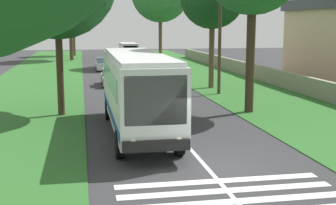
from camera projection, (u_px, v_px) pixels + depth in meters
name	position (u px, v px, depth m)	size (l,w,h in m)	color
ground	(210.00, 171.00, 16.18)	(160.00, 160.00, 0.00)	#333335
grass_verge_left	(20.00, 105.00, 29.23)	(120.00, 8.00, 0.04)	#2D6628
grass_verge_right	(266.00, 98.00, 32.19)	(120.00, 8.00, 0.04)	#2D6628
centre_line	(149.00, 101.00, 30.72)	(110.00, 0.16, 0.01)	silver
coach_bus	(137.00, 88.00, 21.40)	(11.16, 2.62, 3.73)	white
zebra_crossing	(237.00, 201.00, 13.40)	(4.05, 6.80, 0.01)	silver
trailing_car_0	(112.00, 77.00, 38.72)	(4.30, 1.78, 1.43)	#B7A893
trailing_car_1	(144.00, 69.00, 45.59)	(4.30, 1.78, 1.43)	silver
trailing_car_2	(104.00, 64.00, 51.36)	(4.30, 1.78, 1.43)	silver
trailing_minibus_0	(128.00, 50.00, 63.16)	(6.00, 2.14, 2.53)	silver
roadside_tree_left_2	(72.00, 11.00, 73.52)	(6.02, 5.10, 9.66)	brown
utility_pole	(220.00, 35.00, 33.18)	(0.24, 1.40, 8.24)	#473828
roadside_wall	(282.00, 79.00, 37.54)	(70.00, 0.40, 1.31)	gray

